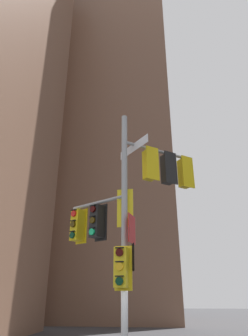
{
  "coord_description": "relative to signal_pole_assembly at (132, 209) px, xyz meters",
  "views": [
    {
      "loc": [
        0.93,
        -8.47,
        2.38
      ],
      "look_at": [
        -0.07,
        0.5,
        6.22
      ],
      "focal_mm": 32.14,
      "sensor_mm": 36.0,
      "label": 1
    }
  ],
  "objects": [
    {
      "name": "building_mid_block",
      "position": [
        -3.94,
        25.35,
        22.6
      ],
      "size": [
        13.18,
        13.18,
        54.89
      ],
      "primitive_type": "cube",
      "color": "brown",
      "rests_on": "ground"
    },
    {
      "name": "signal_pole_assembly",
      "position": [
        0.0,
        0.0,
        0.0
      ],
      "size": [
        4.17,
        2.23,
        7.86
      ],
      "color": "#9EA0A3",
      "rests_on": "ground"
    }
  ]
}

